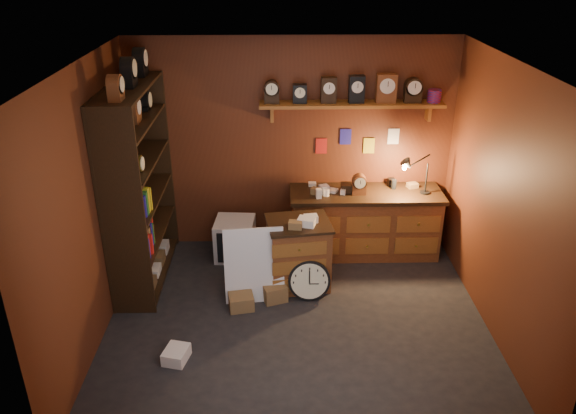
# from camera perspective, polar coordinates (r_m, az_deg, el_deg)

# --- Properties ---
(floor) EXTENTS (4.00, 4.00, 0.00)m
(floor) POSITION_cam_1_polar(r_m,az_deg,el_deg) (6.12, 0.90, -11.52)
(floor) COLOR black
(floor) RESTS_ON ground
(room_shell) EXTENTS (4.02, 3.62, 2.71)m
(room_shell) POSITION_cam_1_polar(r_m,az_deg,el_deg) (5.37, 1.46, 4.07)
(room_shell) COLOR #562714
(room_shell) RESTS_ON ground
(shelving_unit) EXTENTS (0.47, 1.60, 2.58)m
(shelving_unit) POSITION_cam_1_polar(r_m,az_deg,el_deg) (6.54, -15.24, 2.75)
(shelving_unit) COLOR black
(shelving_unit) RESTS_ON ground
(workbench) EXTENTS (1.90, 0.66, 1.36)m
(workbench) POSITION_cam_1_polar(r_m,az_deg,el_deg) (7.21, 7.79, -1.24)
(workbench) COLOR brown
(workbench) RESTS_ON ground
(low_cabinet) EXTENTS (0.79, 0.69, 0.90)m
(low_cabinet) POSITION_cam_1_polar(r_m,az_deg,el_deg) (6.49, 1.06, -4.50)
(low_cabinet) COLOR brown
(low_cabinet) RESTS_ON ground
(big_round_clock) EXTENTS (0.47, 0.16, 0.48)m
(big_round_clock) POSITION_cam_1_polar(r_m,az_deg,el_deg) (6.35, 2.17, -7.47)
(big_round_clock) COLOR black
(big_round_clock) RESTS_ON ground
(white_panel) EXTENTS (0.68, 0.24, 0.87)m
(white_panel) POSITION_cam_1_polar(r_m,az_deg,el_deg) (6.48, -3.36, -9.19)
(white_panel) COLOR silver
(white_panel) RESTS_ON ground
(mini_fridge) EXTENTS (0.52, 0.54, 0.51)m
(mini_fridge) POSITION_cam_1_polar(r_m,az_deg,el_deg) (7.17, -5.40, -3.24)
(mini_fridge) COLOR silver
(mini_fridge) RESTS_ON ground
(floor_box_a) EXTENTS (0.30, 0.27, 0.16)m
(floor_box_a) POSITION_cam_1_polar(r_m,az_deg,el_deg) (6.28, -4.77, -9.57)
(floor_box_a) COLOR brown
(floor_box_a) RESTS_ON ground
(floor_box_b) EXTENTS (0.27, 0.30, 0.13)m
(floor_box_b) POSITION_cam_1_polar(r_m,az_deg,el_deg) (5.70, -11.29, -14.50)
(floor_box_b) COLOR white
(floor_box_b) RESTS_ON ground
(floor_box_c) EXTENTS (0.31, 0.28, 0.19)m
(floor_box_c) POSITION_cam_1_polar(r_m,az_deg,el_deg) (6.39, -1.37, -8.68)
(floor_box_c) COLOR brown
(floor_box_c) RESTS_ON ground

